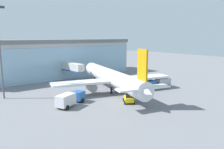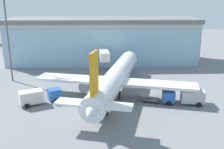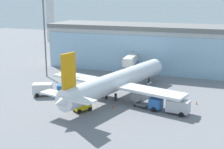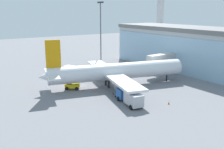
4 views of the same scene
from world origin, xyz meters
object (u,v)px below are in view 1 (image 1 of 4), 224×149
safety_cone_nose (134,94)px  catering_truck (70,99)px  airplane (112,78)px  fuel_truck (159,83)px  safety_cone_wingtip (151,81)px  apron_light_mast (0,45)px  baggage_cart (141,88)px  jet_bridge (68,67)px  pushback_tug (129,98)px

safety_cone_nose → catering_truck: bearing=171.5°
airplane → fuel_truck: bearing=-97.3°
catering_truck → safety_cone_wingtip: size_ratio=13.69×
catering_truck → fuel_truck: bearing=-27.8°
airplane → safety_cone_wingtip: (16.14, 1.59, -3.22)m
apron_light_mast → catering_truck: 19.76m
airplane → baggage_cart: size_ratio=11.24×
fuel_truck → safety_cone_wingtip: 7.60m
jet_bridge → safety_cone_wingtip: (18.69, -18.05, -4.15)m
fuel_truck → baggage_cart: size_ratio=2.36×
jet_bridge → airplane: (2.55, -19.64, -0.94)m
apron_light_mast → safety_cone_nose: (24.83, -16.18, -11.63)m
apron_light_mast → baggage_cart: 34.66m
safety_cone_nose → baggage_cart: bearing=27.2°
jet_bridge → safety_cone_wingtip: bearing=-139.0°
apron_light_mast → safety_cone_wingtip: size_ratio=36.82×
catering_truck → pushback_tug: bearing=-55.0°
pushback_tug → safety_cone_nose: bearing=-19.0°
jet_bridge → airplane: airplane is taller
jet_bridge → baggage_cart: jet_bridge is taller
catering_truck → baggage_cart: (20.31, 0.22, -0.97)m
catering_truck → safety_cone_nose: size_ratio=13.69×
apron_light_mast → fuel_truck: 39.87m
jet_bridge → pushback_tug: (-0.73, -29.47, -3.46)m
catering_truck → safety_cone_wingtip: catering_truck is taller
apron_light_mast → baggage_cart: (29.75, -13.65, -11.40)m
catering_truck → safety_cone_wingtip: (30.03, 5.52, -1.19)m
airplane → baggage_cart: bearing=-105.8°
safety_cone_wingtip → airplane: bearing=-174.4°
airplane → safety_cone_wingtip: bearing=-70.2°
airplane → jet_bridge: bearing=21.6°
airplane → safety_cone_nose: bearing=-152.3°
safety_cone_wingtip → baggage_cart: bearing=-151.4°
airplane → safety_cone_wingtip: 16.54m
apron_light_mast → catering_truck: apron_light_mast is taller
apron_light_mast → safety_cone_nose: bearing=-33.1°
jet_bridge → baggage_cart: size_ratio=4.65×
fuel_truck → safety_cone_nose: bearing=15.8°
baggage_cart → pushback_tug: 11.47m
safety_cone_wingtip → fuel_truck: bearing=-121.6°
airplane → fuel_truck: (12.21, -4.81, -2.03)m
baggage_cart → pushback_tug: bearing=-125.2°
apron_light_mast → airplane: 26.72m
jet_bridge → airplane: bearing=-177.6°
catering_truck → fuel_truck: size_ratio=1.00×
safety_cone_wingtip → pushback_tug: bearing=-149.5°
baggage_cart → safety_cone_nose: 5.54m
apron_light_mast → baggage_cart: bearing=-24.7°
fuel_truck → catering_truck: bearing=6.3°
apron_light_mast → pushback_tug: apron_light_mast is taller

